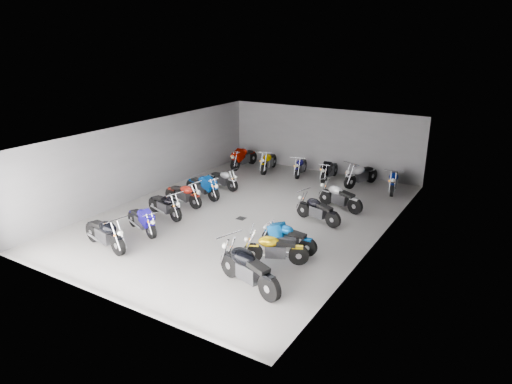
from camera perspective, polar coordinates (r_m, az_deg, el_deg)
ground at (r=17.65m, az=-0.98°, el=-2.80°), size 14.00×14.00×0.00m
wall_back at (r=23.15m, az=8.35°, el=6.42°), size 10.00×0.10×3.20m
wall_left at (r=20.15m, az=-13.15°, el=4.25°), size 0.10×14.00×3.20m
wall_right at (r=15.17m, az=15.17°, el=-0.73°), size 0.10×14.00×3.20m
ceiling at (r=16.72m, az=-1.04°, el=7.50°), size 10.00×14.00×0.04m
drain_grate at (r=17.26m, az=-1.87°, el=-3.31°), size 0.32×0.32×0.01m
motorcycle_left_a at (r=15.48m, az=-18.36°, el=-4.91°), size 2.20×0.61×0.97m
motorcycle_left_b at (r=16.37m, az=-14.08°, el=-3.41°), size 1.89×0.76×0.86m
motorcycle_left_c at (r=17.57m, az=-11.31°, el=-1.61°), size 1.98×0.60×0.88m
motorcycle_left_d at (r=18.65m, az=-9.05°, el=-0.27°), size 1.99×0.45×0.87m
motorcycle_left_e at (r=19.45m, az=-6.67°, el=0.73°), size 2.07×0.64×0.92m
motorcycle_left_f at (r=20.51m, az=-4.23°, el=1.61°), size 1.85×0.45×0.81m
motorcycle_right_a at (r=12.49m, az=-1.00°, el=-9.56°), size 2.33×0.89×1.05m
motorcycle_right_b at (r=13.80m, az=2.35°, el=-7.09°), size 1.88×0.96×0.88m
motorcycle_right_c at (r=14.60m, az=4.04°, el=-5.70°), size 1.92×0.39×0.84m
motorcycle_right_e at (r=16.92m, az=7.69°, el=-2.22°), size 1.96×0.64×0.88m
motorcycle_right_f at (r=18.34m, az=10.41°, el=-0.60°), size 2.04×0.70×0.92m
motorcycle_back_a at (r=23.82m, az=-1.57°, el=4.34°), size 0.45×2.23×0.98m
motorcycle_back_b at (r=23.14m, az=1.57°, el=3.83°), size 0.59×2.11×0.93m
motorcycle_back_c at (r=22.56m, az=5.62°, el=3.23°), size 0.55×1.92×0.85m
motorcycle_back_d at (r=21.99m, az=9.14°, el=2.72°), size 0.42×2.02×0.89m
motorcycle_back_e at (r=21.39m, az=12.96°, el=2.13°), size 0.90×2.11×0.97m
motorcycle_back_f at (r=20.95m, az=16.82°, el=1.37°), size 0.60×2.08×0.92m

